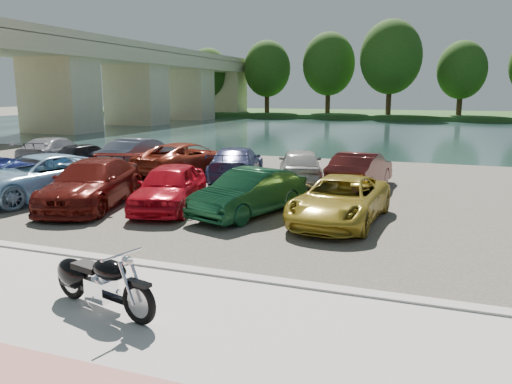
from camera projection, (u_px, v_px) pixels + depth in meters
ground at (151, 321)px, 7.80m from camera, size 200.00×200.00×0.00m
promenade at (112, 348)px, 6.87m from camera, size 60.00×6.00×0.10m
kerb at (207, 274)px, 9.63m from camera, size 60.00×0.30×0.14m
parking_lot at (317, 192)px, 17.91m from camera, size 60.00×18.00×0.04m
river at (393, 133)px, 44.57m from camera, size 120.00×40.00×0.00m
far_bank at (414, 115)px, 73.93m from camera, size 120.00×24.00×0.60m
bridge at (131, 74)px, 54.00m from camera, size 7.00×56.00×8.55m
far_trees at (449, 62)px, 65.33m from camera, size 70.25×10.68×12.52m
motorcycle at (94, 280)px, 7.98m from camera, size 2.29×0.94×1.05m
car_2 at (37, 177)px, 16.51m from camera, size 3.72×5.66×1.45m
car_3 at (92, 184)px, 15.43m from camera, size 3.15×5.23×1.42m
car_4 at (170, 187)px, 15.00m from camera, size 2.55×4.32×1.38m
car_5 at (250, 193)px, 14.27m from camera, size 2.50×4.21×1.31m
car_6 at (340, 200)px, 13.49m from camera, size 2.36×4.58×1.24m
car_7 at (54, 151)px, 24.13m from camera, size 3.05×5.08×1.38m
car_8 at (87, 156)px, 22.89m from camera, size 2.34×3.92×1.25m
car_9 at (142, 154)px, 22.52m from camera, size 1.90×4.57×1.47m
car_10 at (187, 159)px, 21.37m from camera, size 3.34×5.39×1.39m
car_11 at (236, 163)px, 20.03m from camera, size 3.03×4.99×1.35m
car_12 at (300, 166)px, 19.28m from camera, size 2.75×4.41×1.40m
car_13 at (361, 170)px, 18.24m from camera, size 1.93×4.26×1.36m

